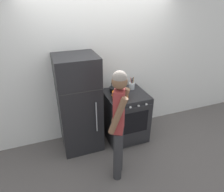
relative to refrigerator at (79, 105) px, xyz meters
name	(u,v)px	position (x,y,z in m)	size (l,w,h in m)	color
ground_plane	(104,128)	(0.53, 0.31, -0.83)	(14.00, 14.00, 0.00)	#5B5654
wall_back	(103,69)	(0.53, 0.34, 0.44)	(10.00, 0.06, 2.55)	silver
refrigerator	(79,105)	(0.00, 0.00, 0.00)	(0.66, 0.65, 1.67)	black
stove_range	(126,116)	(0.83, -0.06, -0.37)	(0.73, 0.74, 0.91)	#232326
dutch_oven_pot	(120,95)	(0.67, -0.18, 0.14)	(0.32, 0.28, 0.15)	orange
tea_kettle	(115,89)	(0.68, 0.10, 0.14)	(0.25, 0.20, 0.22)	black
utensil_jar	(132,86)	(1.02, 0.11, 0.14)	(0.11, 0.11, 0.23)	silver
person	(119,122)	(0.37, -0.87, 0.12)	(0.38, 0.41, 1.68)	#2D2D30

